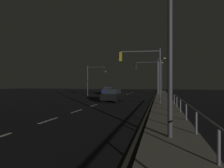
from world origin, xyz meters
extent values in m
plane|color=black|center=(0.00, 17.50, 0.00)|extent=(112.00, 112.00, 0.00)
cube|color=gray|center=(6.88, 17.50, 0.07)|extent=(2.25, 77.00, 0.14)
cube|color=silver|center=(0.00, 9.00, 0.01)|extent=(0.14, 2.00, 0.01)
cube|color=silver|center=(0.00, 13.00, 0.01)|extent=(0.14, 2.00, 0.01)
cube|color=silver|center=(0.00, 17.00, 0.01)|extent=(0.14, 2.00, 0.01)
cube|color=silver|center=(0.00, 21.00, 0.01)|extent=(0.14, 2.00, 0.01)
cube|color=silver|center=(0.00, 25.00, 0.01)|extent=(0.14, 2.00, 0.01)
cube|color=silver|center=(0.00, 29.00, 0.01)|extent=(0.14, 2.00, 0.01)
cube|color=silver|center=(0.00, 33.00, 0.01)|extent=(0.14, 2.00, 0.01)
cube|color=silver|center=(0.00, 37.00, 0.01)|extent=(0.14, 2.00, 0.01)
cube|color=silver|center=(0.00, 41.00, 0.01)|extent=(0.14, 2.00, 0.01)
cube|color=silver|center=(0.00, 45.00, 0.01)|extent=(0.14, 2.00, 0.01)
cube|color=silver|center=(5.51, 22.50, 0.01)|extent=(0.14, 53.00, 0.01)
cube|color=black|center=(0.90, 21.33, 0.67)|extent=(1.86, 4.42, 0.70)
cube|color=#1E2328|center=(0.90, 21.08, 1.29)|extent=(1.63, 2.48, 0.55)
cylinder|color=black|center=(0.12, 22.74, 0.32)|extent=(0.23, 0.64, 0.64)
cylinder|color=black|center=(1.72, 22.73, 0.32)|extent=(0.23, 0.64, 0.64)
cylinder|color=black|center=(0.09, 19.93, 0.32)|extent=(0.23, 0.64, 0.64)
cylinder|color=black|center=(1.69, 19.91, 0.32)|extent=(0.23, 0.64, 0.64)
cube|color=navy|center=(-3.71, 36.63, 0.67)|extent=(1.99, 4.47, 0.70)
cube|color=#1E2328|center=(-3.72, 36.88, 1.29)|extent=(1.70, 2.52, 0.55)
cylinder|color=black|center=(-2.85, 35.25, 0.32)|extent=(0.24, 0.65, 0.64)
cylinder|color=black|center=(-4.45, 35.19, 0.32)|extent=(0.24, 0.65, 0.64)
cylinder|color=black|center=(-2.96, 38.06, 0.32)|extent=(0.24, 0.65, 0.64)
cylinder|color=black|center=(-4.56, 38.00, 0.32)|extent=(0.24, 0.65, 0.64)
cylinder|color=#2D3033|center=(6.13, 25.25, 2.73)|extent=(0.16, 0.16, 5.18)
cylinder|color=#38383D|center=(4.72, 25.21, 5.07)|extent=(2.84, 0.19, 0.11)
cube|color=black|center=(3.30, 25.17, 4.54)|extent=(0.29, 0.35, 0.95)
sphere|color=black|center=(3.15, 25.16, 4.84)|extent=(0.20, 0.20, 0.20)
sphere|color=black|center=(3.15, 25.16, 4.54)|extent=(0.20, 0.20, 0.20)
sphere|color=#19D84C|center=(3.15, 25.16, 4.24)|extent=(0.20, 0.20, 0.20)
cylinder|color=#2D3033|center=(-6.09, 31.04, 2.66)|extent=(0.16, 0.16, 5.31)
cylinder|color=#38383D|center=(-4.46, 30.91, 5.06)|extent=(3.27, 0.38, 0.11)
cube|color=black|center=(-2.83, 30.77, 4.54)|extent=(0.31, 0.36, 0.95)
sphere|color=black|center=(-2.67, 30.76, 4.84)|extent=(0.20, 0.20, 0.20)
sphere|color=black|center=(-2.67, 30.76, 4.54)|extent=(0.20, 0.20, 0.20)
sphere|color=#19D84C|center=(-2.67, 30.76, 4.24)|extent=(0.20, 0.20, 0.20)
cylinder|color=#38383D|center=(6.43, 18.92, 2.95)|extent=(0.16, 0.16, 5.61)
cylinder|color=#4C4C51|center=(4.44, 18.71, 5.50)|extent=(3.99, 0.53, 0.11)
cube|color=olive|center=(2.45, 18.49, 4.98)|extent=(0.31, 0.37, 0.95)
sphere|color=black|center=(2.30, 18.48, 5.28)|extent=(0.20, 0.20, 0.20)
sphere|color=black|center=(2.30, 18.48, 4.98)|extent=(0.20, 0.20, 0.20)
sphere|color=#19D84C|center=(2.30, 18.48, 4.68)|extent=(0.20, 0.20, 0.20)
cylinder|color=#38383D|center=(6.79, 6.48, 3.97)|extent=(0.18, 0.18, 7.66)
cylinder|color=#2D3033|center=(6.20, 40.05, 3.53)|extent=(0.18, 0.18, 6.77)
cylinder|color=#4C4C51|center=(6.51, 40.81, 6.76)|extent=(0.72, 1.56, 0.10)
ellipsoid|color=#F9D172|center=(6.82, 41.57, 6.66)|extent=(0.56, 0.36, 0.24)
cylinder|color=#38383D|center=(6.79, 40.01, 3.65)|extent=(0.18, 0.18, 7.01)
cylinder|color=#4C4C51|center=(6.45, 40.90, 7.00)|extent=(0.76, 1.81, 0.10)
ellipsoid|color=#F9D172|center=(6.11, 41.79, 6.90)|extent=(0.56, 0.36, 0.24)
cylinder|color=#4C4C51|center=(6.18, 38.13, 3.69)|extent=(0.18, 0.18, 7.09)
cylinder|color=#38383D|center=(6.73, 37.41, 7.08)|extent=(1.18, 1.49, 0.10)
ellipsoid|color=#F9D172|center=(7.28, 36.70, 6.98)|extent=(0.56, 0.36, 0.24)
cylinder|color=#59595E|center=(7.85, 4.15, 0.61)|extent=(0.09, 0.09, 0.95)
cylinder|color=#59595E|center=(7.85, 7.23, 0.61)|extent=(0.09, 0.09, 0.95)
cylinder|color=#59595E|center=(7.85, 10.31, 0.61)|extent=(0.09, 0.09, 0.95)
cylinder|color=#59595E|center=(7.85, 13.38, 0.61)|extent=(0.09, 0.09, 0.95)
cylinder|color=#59595E|center=(7.85, 16.46, 0.61)|extent=(0.09, 0.09, 0.95)
cylinder|color=#59595E|center=(7.85, 19.54, 0.61)|extent=(0.09, 0.09, 0.95)
cube|color=slate|center=(7.85, 8.77, 1.09)|extent=(0.06, 21.54, 0.06)
camera|label=1|loc=(6.41, -1.20, 2.20)|focal=30.89mm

